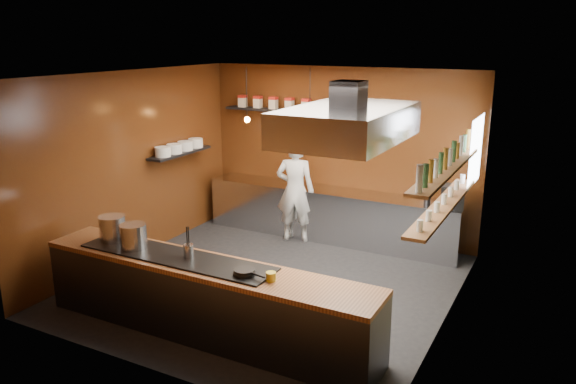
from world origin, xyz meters
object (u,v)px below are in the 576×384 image
Objects in this scene: extractor_hood at (348,123)px; stockpot_large at (112,228)px; stockpot_small at (133,236)px; espresso_machine at (453,196)px; chef at (295,190)px.

extractor_hood is 5.95× the size of stockpot_large.
espresso_machine is at bearing 50.11° from stockpot_small.
extractor_hood reaches higher than stockpot_small.
stockpot_large is at bearing -144.53° from espresso_machine.
stockpot_small is 3.50m from chef.
chef reaches higher than espresso_machine.
extractor_hood is at bearing 113.45° from chef.
stockpot_large reaches higher than stockpot_small.
extractor_hood is at bearing -118.01° from espresso_machine.
extractor_hood reaches higher than stockpot_large.
espresso_machine is (3.13, 3.74, -0.02)m from stockpot_small.
stockpot_large reaches higher than espresso_machine.
stockpot_large is (-2.76, -1.15, -1.40)m from extractor_hood.
stockpot_small is at bearing -152.12° from extractor_hood.
chef is at bearing 175.86° from espresso_machine.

